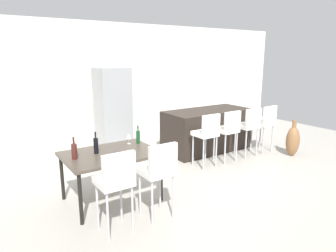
{
  "coord_description": "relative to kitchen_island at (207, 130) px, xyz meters",
  "views": [
    {
      "loc": [
        -3.72,
        -4.32,
        2.12
      ],
      "look_at": [
        -0.7,
        0.19,
        0.85
      ],
      "focal_mm": 32.43,
      "sensor_mm": 36.0,
      "label": 1
    }
  ],
  "objects": [
    {
      "name": "ground_plane",
      "position": [
        -0.75,
        -0.74,
        -0.46
      ],
      "size": [
        10.0,
        10.0,
        0.0
      ],
      "primitive_type": "plane",
      "color": "#ADA89E"
    },
    {
      "name": "back_wall",
      "position": [
        -0.75,
        2.05,
        0.99
      ],
      "size": [
        10.0,
        0.12,
        2.9
      ],
      "primitive_type": "cube",
      "color": "silver",
      "rests_on": "ground_plane"
    },
    {
      "name": "kitchen_island",
      "position": [
        0.0,
        0.0,
        0.0
      ],
      "size": [
        1.99,
        0.92,
        0.92
      ],
      "primitive_type": "cube",
      "color": "black",
      "rests_on": "ground_plane"
    },
    {
      "name": "bar_chair_left",
      "position": [
        -0.75,
        -0.84,
        0.24
      ],
      "size": [
        0.4,
        0.4,
        1.05
      ],
      "color": "white",
      "rests_on": "ground_plane"
    },
    {
      "name": "bar_chair_middle",
      "position": [
        -0.19,
        -0.84,
        0.24
      ],
      "size": [
        0.4,
        0.4,
        1.05
      ],
      "color": "white",
      "rests_on": "ground_plane"
    },
    {
      "name": "bar_chair_right",
      "position": [
        0.42,
        -0.84,
        0.24
      ],
      "size": [
        0.42,
        0.42,
        1.05
      ],
      "color": "white",
      "rests_on": "ground_plane"
    },
    {
      "name": "bar_chair_far",
      "position": [
        0.94,
        -0.84,
        0.24
      ],
      "size": [
        0.42,
        0.42,
        1.05
      ],
      "color": "white",
      "rests_on": "ground_plane"
    },
    {
      "name": "dining_table",
      "position": [
        -2.83,
        -1.11,
        0.22
      ],
      "size": [
        1.33,
        0.96,
        0.74
      ],
      "color": "#4C4238",
      "rests_on": "ground_plane"
    },
    {
      "name": "dining_chair_near",
      "position": [
        -3.13,
        -1.95,
        0.24
      ],
      "size": [
        0.4,
        0.4,
        1.05
      ],
      "color": "white",
      "rests_on": "ground_plane"
    },
    {
      "name": "dining_chair_far",
      "position": [
        -2.53,
        -1.95,
        0.24
      ],
      "size": [
        0.4,
        0.4,
        1.05
      ],
      "color": "white",
      "rests_on": "ground_plane"
    },
    {
      "name": "wine_bottle_corner",
      "position": [
        -2.27,
        -0.91,
        0.39
      ],
      "size": [
        0.06,
        0.06,
        0.29
      ],
      "color": "#194723",
      "rests_on": "dining_table"
    },
    {
      "name": "wine_bottle_near",
      "position": [
        -3.01,
        -1.03,
        0.4
      ],
      "size": [
        0.07,
        0.07,
        0.32
      ],
      "color": "black",
      "rests_on": "dining_table"
    },
    {
      "name": "wine_bottle_middle",
      "position": [
        -3.35,
        -1.1,
        0.39
      ],
      "size": [
        0.08,
        0.08,
        0.31
      ],
      "color": "#471E19",
      "rests_on": "dining_table"
    },
    {
      "name": "wine_glass_left",
      "position": [
        -2.4,
        -0.84,
        0.4
      ],
      "size": [
        0.07,
        0.07,
        0.17
      ],
      "color": "silver",
      "rests_on": "dining_table"
    },
    {
      "name": "refrigerator",
      "position": [
        -1.59,
        1.61,
        0.46
      ],
      "size": [
        0.72,
        0.68,
        1.84
      ],
      "primitive_type": "cube",
      "color": "#939699",
      "rests_on": "ground_plane"
    },
    {
      "name": "floor_vase",
      "position": [
        1.23,
        -1.36,
        -0.13
      ],
      "size": [
        0.28,
        0.28,
        0.78
      ],
      "color": "brown",
      "rests_on": "ground_plane"
    }
  ]
}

